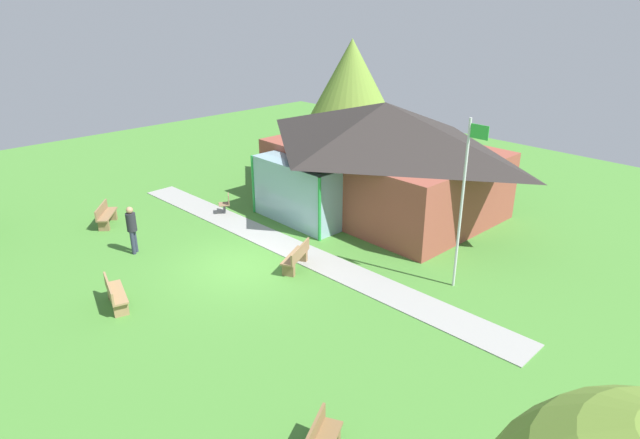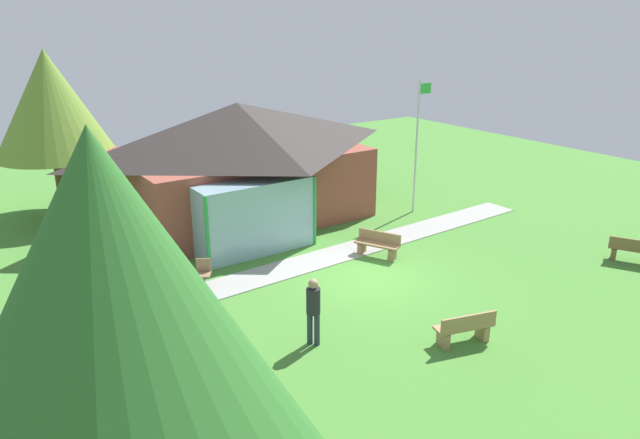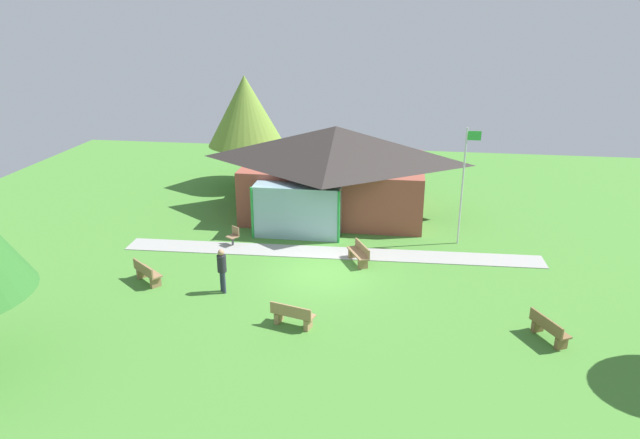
{
  "view_description": "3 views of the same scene",
  "coord_description": "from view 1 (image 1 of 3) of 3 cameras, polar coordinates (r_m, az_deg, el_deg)",
  "views": [
    {
      "loc": [
        13.66,
        -9.39,
        8.43
      ],
      "look_at": [
        0.58,
        2.96,
        1.04
      ],
      "focal_mm": 30.61,
      "sensor_mm": 36.0,
      "label": 1
    },
    {
      "loc": [
        -10.4,
        -12.51,
        7.55
      ],
      "look_at": [
        -0.41,
        2.02,
        1.4
      ],
      "focal_mm": 32.63,
      "sensor_mm": 36.0,
      "label": 2
    },
    {
      "loc": [
        2.93,
        -20.97,
        10.09
      ],
      "look_at": [
        -0.5,
        2.42,
        1.39
      ],
      "focal_mm": 32.51,
      "sensor_mm": 36.0,
      "label": 3
    }
  ],
  "objects": [
    {
      "name": "ground_plane",
      "position": [
        18.6,
        -7.9,
        -4.85
      ],
      "size": [
        44.0,
        44.0,
        0.0
      ],
      "primitive_type": "plane",
      "color": "#478433"
    },
    {
      "name": "patio_chair_west",
      "position": [
        22.95,
        -9.83,
        1.55
      ],
      "size": [
        0.61,
        0.61,
        0.86
      ],
      "rotation": [
        0.0,
        0.0,
        2.58
      ],
      "color": "#8C6B4C",
      "rests_on": "ground_plane"
    },
    {
      "name": "bench_mid_left",
      "position": [
        23.11,
        -21.48,
        0.38
      ],
      "size": [
        1.45,
        1.28,
        0.84
      ],
      "rotation": [
        0.0,
        0.0,
        5.61
      ],
      "color": "olive",
      "rests_on": "ground_plane"
    },
    {
      "name": "pavilion",
      "position": [
        22.78,
        6.29,
        6.71
      ],
      "size": [
        9.87,
        7.89,
        4.5
      ],
      "color": "brown",
      "rests_on": "ground_plane"
    },
    {
      "name": "bench_front_center",
      "position": [
        17.04,
        -20.63,
        -7.37
      ],
      "size": [
        1.56,
        0.82,
        0.84
      ],
      "rotation": [
        0.0,
        0.0,
        6.01
      ],
      "color": "#9E7A51",
      "rests_on": "ground_plane"
    },
    {
      "name": "footpath",
      "position": [
        19.7,
        -3.11,
        -2.99
      ],
      "size": [
        18.18,
        1.94,
        0.03
      ],
      "primitive_type": "cube",
      "rotation": [
        0.0,
        0.0,
        0.04
      ],
      "color": "#999993",
      "rests_on": "ground_plane"
    },
    {
      "name": "visitor_strolling_lawn",
      "position": [
        20.04,
        -19.08,
        -0.67
      ],
      "size": [
        0.34,
        0.34,
        1.74
      ],
      "rotation": [
        0.0,
        0.0,
        2.28
      ],
      "color": "#2D3347",
      "rests_on": "ground_plane"
    },
    {
      "name": "tree_behind_pavilion_left",
      "position": [
        29.21,
        3.33,
        14.42
      ],
      "size": [
        4.47,
        4.47,
        6.46
      ],
      "color": "brown",
      "rests_on": "ground_plane"
    },
    {
      "name": "bench_rear_near_path",
      "position": [
        18.12,
        -2.48,
        -4.0
      ],
      "size": [
        1.06,
        1.54,
        0.84
      ],
      "rotation": [
        0.0,
        0.0,
        2.03
      ],
      "color": "olive",
      "rests_on": "ground_plane"
    },
    {
      "name": "flagpole",
      "position": [
        16.56,
        14.76,
        2.19
      ],
      "size": [
        0.64,
        0.08,
        5.3
      ],
      "color": "silver",
      "rests_on": "ground_plane"
    }
  ]
}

